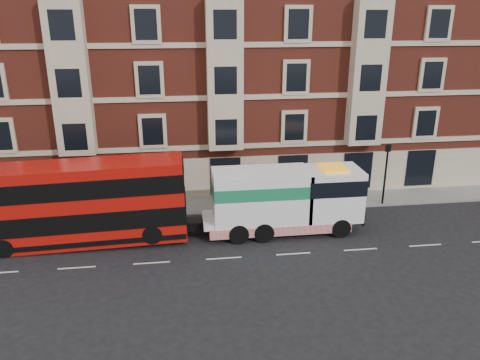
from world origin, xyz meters
name	(u,v)px	position (x,y,z in m)	size (l,w,h in m)	color
ground	(224,258)	(0.00, 0.00, 0.00)	(120.00, 120.00, 0.00)	black
sidewalk	(214,206)	(0.00, 7.50, 0.07)	(90.00, 3.00, 0.15)	slate
victorian_terrace	(210,52)	(0.50, 15.00, 10.07)	(45.00, 12.00, 20.40)	maroon
lamp_post_west	(122,181)	(-6.00, 6.20, 2.68)	(0.35, 0.15, 4.35)	black
lamp_post_east	(386,170)	(12.00, 6.20, 2.68)	(0.35, 0.15, 4.35)	black
double_decker_bus	(80,202)	(-8.11, 2.98, 2.61)	(12.19, 2.80, 4.94)	red
tow_truck	(283,200)	(3.96, 2.98, 2.16)	(9.76, 2.89, 4.07)	white
pedestrian	(19,203)	(-12.92, 7.18, 1.09)	(0.69, 0.45, 1.89)	#1C2738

